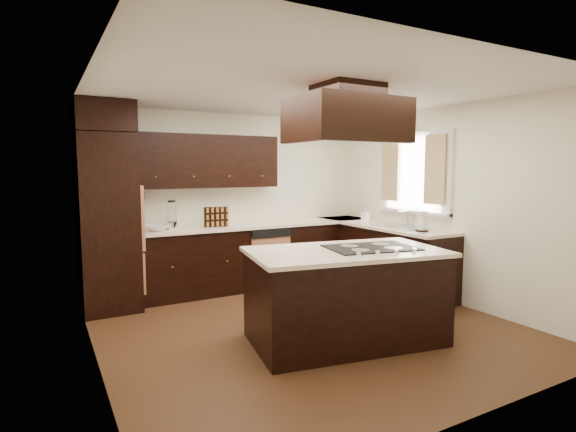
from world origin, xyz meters
The scene contains 30 objects.
floor centered at (0.00, 0.00, -0.01)m, with size 4.20×4.20×0.02m, color brown.
ceiling centered at (0.00, 0.00, 2.51)m, with size 4.20×4.20×0.02m, color silver.
wall_back centered at (0.00, 2.11, 1.25)m, with size 4.20×0.02×2.50m, color white.
wall_front centered at (0.00, -2.11, 1.25)m, with size 4.20×0.02×2.50m, color white.
wall_left centered at (-2.11, 0.00, 1.25)m, with size 0.02×4.20×2.50m, color white.
wall_right centered at (2.11, 0.00, 1.25)m, with size 0.02×4.20×2.50m, color white.
oven_column centered at (-1.78, 1.71, 1.06)m, with size 0.65×0.75×2.12m, color black.
wall_oven_face centered at (-1.43, 1.71, 1.12)m, with size 0.05×0.62×0.78m, color #D78257.
base_cabinets_back centered at (0.03, 1.80, 0.44)m, with size 2.93×0.60×0.88m, color black.
base_cabinets_right centered at (1.80, 0.90, 0.44)m, with size 0.60×2.40×0.88m, color black.
countertop_back centered at (0.03, 1.79, 0.90)m, with size 2.93×0.63×0.04m, color #FFE5CB.
countertop_right centered at (1.79, 0.90, 0.90)m, with size 0.63×2.40×0.04m, color #FFE5CB.
upper_cabinets centered at (-0.43, 1.93, 1.81)m, with size 2.00×0.34×0.72m, color black.
dishwasher_front centered at (0.33, 1.50, 0.40)m, with size 0.60×0.05×0.72m, color #D78257.
window_frame centered at (2.07, 0.55, 1.65)m, with size 0.06×1.32×1.12m, color white.
window_pane centered at (2.10, 0.55, 1.65)m, with size 0.00×1.20×1.00m, color white.
curtain_left centered at (2.01, 0.13, 1.70)m, with size 0.02×0.34×0.90m, color beige.
curtain_right centered at (2.01, 0.97, 1.70)m, with size 0.02×0.34×0.90m, color beige.
sink_rim centered at (1.80, 0.55, 0.92)m, with size 0.52×0.84×0.01m, color silver.
island centered at (0.12, -0.53, 0.44)m, with size 1.82×1.00×0.88m, color black.
island_top centered at (0.12, -0.53, 0.90)m, with size 1.89×1.06×0.04m, color #FFE5CB.
cooktop centered at (0.40, -0.58, 0.93)m, with size 0.86×0.58×0.01m, color black.
range_hood centered at (0.10, -0.55, 2.16)m, with size 1.05×0.72×0.42m, color black.
hood_duct centered at (0.10, -0.55, 2.44)m, with size 0.55×0.50×0.13m, color black.
blender_base centered at (-0.98, 1.76, 0.97)m, with size 0.15×0.15×0.10m, color silver.
blender_pitcher centered at (-0.98, 1.76, 1.15)m, with size 0.13×0.13×0.26m, color silver.
spice_rack centered at (-0.38, 1.77, 1.06)m, with size 0.33×0.08×0.27m, color black.
mixing_bowl centered at (-1.17, 1.75, 0.96)m, with size 0.30×0.30×0.07m, color white.
soap_bottle centered at (1.70, 1.14, 1.03)m, with size 0.09×0.10×0.21m, color white.
paper_towel centered at (1.72, 0.04, 1.05)m, with size 0.12×0.12×0.26m, color white.
Camera 1 is at (-2.48, -4.04, 1.71)m, focal length 28.00 mm.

